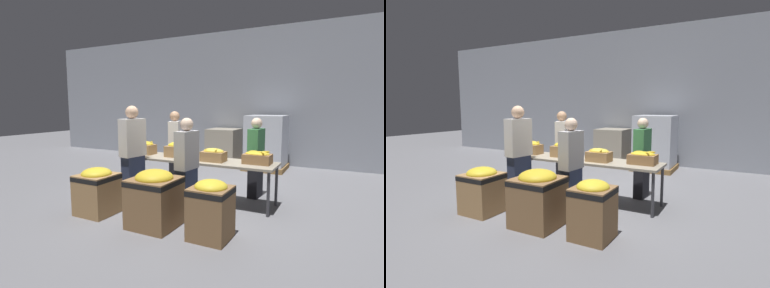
{
  "view_description": "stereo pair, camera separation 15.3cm",
  "coord_description": "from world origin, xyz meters",
  "views": [
    {
      "loc": [
        2.45,
        -4.88,
        1.74
      ],
      "look_at": [
        -0.15,
        0.15,
        1.02
      ],
      "focal_mm": 28.0,
      "sensor_mm": 36.0,
      "label": 1
    },
    {
      "loc": [
        2.58,
        -4.81,
        1.74
      ],
      "look_at": [
        -0.15,
        0.15,
        1.02
      ],
      "focal_mm": 28.0,
      "sensor_mm": 36.0,
      "label": 2
    }
  ],
  "objects": [
    {
      "name": "wall_back",
      "position": [
        0.0,
        4.05,
        2.0
      ],
      "size": [
        16.0,
        0.08,
        4.0
      ],
      "color": "#9399A3",
      "rests_on": "ground_plane"
    },
    {
      "name": "volunteer_3",
      "position": [
        -0.99,
        -0.59,
        0.87
      ],
      "size": [
        0.31,
        0.5,
        1.74
      ],
      "rotation": [
        0.0,
        0.0,
        1.41
      ],
      "color": "#2D3856",
      "rests_on": "ground_plane"
    },
    {
      "name": "banana_box_0",
      "position": [
        -1.17,
        0.02,
        0.9
      ],
      "size": [
        0.41,
        0.29,
        0.27
      ],
      "color": "#A37A4C",
      "rests_on": "sorting_table"
    },
    {
      "name": "donation_bin_0",
      "position": [
        -1.06,
        -1.42,
        0.4
      ],
      "size": [
        0.57,
        0.57,
        0.76
      ],
      "color": "#A37A4C",
      "rests_on": "ground_plane"
    },
    {
      "name": "volunteer_2",
      "position": [
        -0.87,
        0.72,
        0.81
      ],
      "size": [
        0.36,
        0.48,
        1.62
      ],
      "rotation": [
        0.0,
        0.0,
        -1.21
      ],
      "color": "black",
      "rests_on": "ground_plane"
    },
    {
      "name": "volunteer_0",
      "position": [
        0.96,
        0.63,
        0.75
      ],
      "size": [
        0.24,
        0.42,
        1.52
      ],
      "rotation": [
        0.0,
        0.0,
        -1.65
      ],
      "color": "black",
      "rests_on": "ground_plane"
    },
    {
      "name": "banana_box_3",
      "position": [
        1.14,
        0.07,
        0.87
      ],
      "size": [
        0.46,
        0.32,
        0.23
      ],
      "color": "olive",
      "rests_on": "sorting_table"
    },
    {
      "name": "donation_bin_2",
      "position": [
        0.93,
        -1.42,
        0.42
      ],
      "size": [
        0.51,
        0.51,
        0.79
      ],
      "color": "olive",
      "rests_on": "ground_plane"
    },
    {
      "name": "banana_box_1",
      "position": [
        -0.42,
        0.05,
        0.9
      ],
      "size": [
        0.41,
        0.32,
        0.28
      ],
      "color": "#A37A4C",
      "rests_on": "sorting_table"
    },
    {
      "name": "volunteer_1",
      "position": [
        0.21,
        -0.74,
        0.77
      ],
      "size": [
        0.25,
        0.44,
        1.55
      ],
      "rotation": [
        0.0,
        0.0,
        1.46
      ],
      "color": "#2D3856",
      "rests_on": "ground_plane"
    },
    {
      "name": "sorting_table",
      "position": [
        0.0,
        0.0,
        0.71
      ],
      "size": [
        2.97,
        0.72,
        0.76
      ],
      "color": "#9E937F",
      "rests_on": "ground_plane"
    },
    {
      "name": "banana_box_2",
      "position": [
        0.39,
        -0.07,
        0.88
      ],
      "size": [
        0.42,
        0.29,
        0.23
      ],
      "color": "#A37A4C",
      "rests_on": "sorting_table"
    },
    {
      "name": "pallet_stack_0",
      "position": [
        -0.79,
        3.47,
        0.52
      ],
      "size": [
        0.96,
        0.96,
        1.05
      ],
      "color": "olive",
      "rests_on": "ground_plane"
    },
    {
      "name": "pallet_stack_1",
      "position": [
        0.53,
        3.26,
        0.73
      ],
      "size": [
        1.09,
        1.09,
        1.48
      ],
      "color": "olive",
      "rests_on": "ground_plane"
    },
    {
      "name": "ground_plane",
      "position": [
        0.0,
        0.0,
        0.0
      ],
      "size": [
        30.0,
        30.0,
        0.0
      ],
      "primitive_type": "plane",
      "color": "slate"
    },
    {
      "name": "donation_bin_1",
      "position": [
        0.05,
        -1.42,
        0.44
      ],
      "size": [
        0.65,
        0.65,
        0.84
      ],
      "color": "olive",
      "rests_on": "ground_plane"
    }
  ]
}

